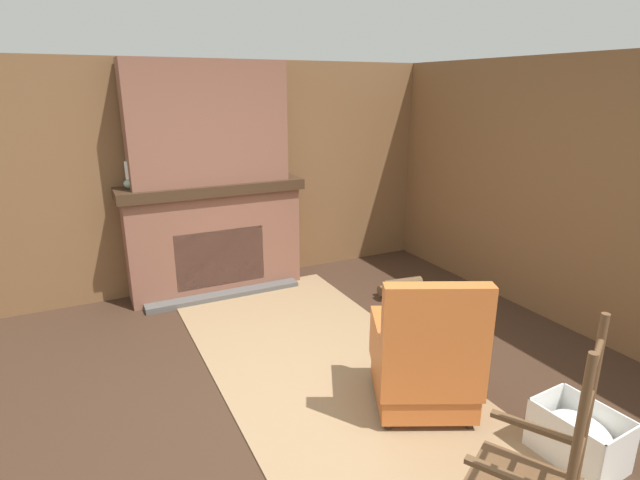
# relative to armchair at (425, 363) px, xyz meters

# --- Properties ---
(ground_plane) EXTENTS (14.00, 14.00, 0.00)m
(ground_plane) POSITION_rel_armchair_xyz_m (-0.31, -0.70, -0.36)
(ground_plane) COLOR #3D281C
(wood_panel_wall_left) EXTENTS (0.06, 6.00, 2.47)m
(wood_panel_wall_left) POSITION_rel_armchair_xyz_m (-3.04, -0.70, 0.87)
(wood_panel_wall_left) COLOR brown
(wood_panel_wall_left) RESTS_ON ground
(wood_panel_wall_back) EXTENTS (6.00, 0.09, 2.47)m
(wood_panel_wall_back) POSITION_rel_armchair_xyz_m (-0.29, 2.03, 0.87)
(wood_panel_wall_back) COLOR brown
(wood_panel_wall_back) RESTS_ON ground
(fireplace_hearth) EXTENTS (0.62, 1.94, 1.21)m
(fireplace_hearth) POSITION_rel_armchair_xyz_m (-2.79, -0.70, 0.24)
(fireplace_hearth) COLOR brown
(fireplace_hearth) RESTS_ON ground
(chimney_breast) EXTENTS (0.36, 1.62, 1.23)m
(chimney_breast) POSITION_rel_armchair_xyz_m (-2.80, -0.70, 1.46)
(chimney_breast) COLOR brown
(chimney_breast) RESTS_ON fireplace_hearth
(area_rug) EXTENTS (4.09, 1.71, 0.01)m
(area_rug) POSITION_rel_armchair_xyz_m (-0.64, -0.37, -0.36)
(area_rug) COLOR #997A56
(area_rug) RESTS_ON ground
(armchair) EXTENTS (0.92, 0.91, 1.04)m
(armchair) POSITION_rel_armchair_xyz_m (0.00, 0.00, 0.00)
(armchair) COLOR #C6662D
(armchair) RESTS_ON ground
(firewood_stack) EXTENTS (0.43, 0.47, 0.23)m
(firewood_stack) POSITION_rel_armchair_xyz_m (-1.63, 1.00, -0.27)
(firewood_stack) COLOR brown
(firewood_stack) RESTS_ON ground
(laundry_basket) EXTENTS (0.52, 0.39, 0.34)m
(laundry_basket) POSITION_rel_armchair_xyz_m (0.82, 0.53, -0.19)
(laundry_basket) COLOR white
(laundry_basket) RESTS_ON ground
(oil_lamp_vase) EXTENTS (0.12, 0.12, 0.27)m
(oil_lamp_vase) POSITION_rel_armchair_xyz_m (-2.84, -1.50, 0.94)
(oil_lamp_vase) COLOR #99B29E
(oil_lamp_vase) RESTS_ON fireplace_hearth
(storage_case) EXTENTS (0.15, 0.23, 0.15)m
(storage_case) POSITION_rel_armchair_xyz_m (-2.84, -0.37, 0.92)
(storage_case) COLOR gray
(storage_case) RESTS_ON fireplace_hearth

